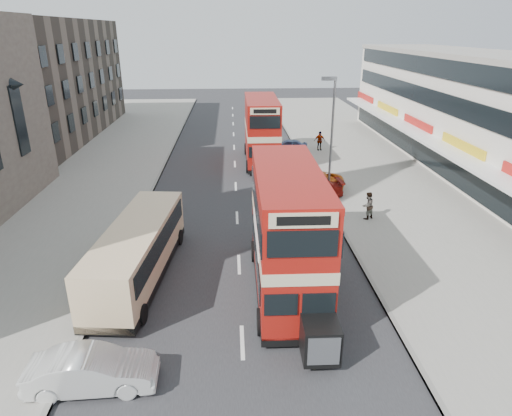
% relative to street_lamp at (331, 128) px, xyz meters
% --- Properties ---
extents(ground, '(160.00, 160.00, 0.00)m').
position_rel_street_lamp_xyz_m(ground, '(-6.52, -18.00, -4.78)').
color(ground, '#28282B').
rests_on(ground, ground).
extents(road_surface, '(12.00, 90.00, 0.01)m').
position_rel_street_lamp_xyz_m(road_surface, '(-6.52, 2.00, -4.78)').
color(road_surface, '#28282B').
rests_on(road_surface, ground).
extents(pavement_right, '(12.00, 90.00, 0.15)m').
position_rel_street_lamp_xyz_m(pavement_right, '(5.48, 2.00, -4.71)').
color(pavement_right, gray).
rests_on(pavement_right, ground).
extents(pavement_left, '(12.00, 90.00, 0.15)m').
position_rel_street_lamp_xyz_m(pavement_left, '(-18.52, 2.00, -4.71)').
color(pavement_left, gray).
rests_on(pavement_left, ground).
extents(kerb_left, '(0.20, 90.00, 0.16)m').
position_rel_street_lamp_xyz_m(kerb_left, '(-12.62, 2.00, -4.71)').
color(kerb_left, gray).
rests_on(kerb_left, ground).
extents(kerb_right, '(0.20, 90.00, 0.16)m').
position_rel_street_lamp_xyz_m(kerb_right, '(-0.42, 2.00, -4.71)').
color(kerb_right, gray).
rests_on(kerb_right, ground).
extents(brick_terrace, '(14.00, 28.00, 12.00)m').
position_rel_street_lamp_xyz_m(brick_terrace, '(-28.52, 20.00, 1.22)').
color(brick_terrace, '#66594C').
rests_on(brick_terrace, ground).
extents(commercial_row, '(9.90, 46.20, 9.30)m').
position_rel_street_lamp_xyz_m(commercial_row, '(13.42, 4.00, -0.09)').
color(commercial_row, beige).
rests_on(commercial_row, ground).
extents(street_lamp, '(1.00, 0.20, 8.12)m').
position_rel_street_lamp_xyz_m(street_lamp, '(0.00, 0.00, 0.00)').
color(street_lamp, slate).
rests_on(street_lamp, ground).
extents(bus_main, '(2.79, 9.86, 5.42)m').
position_rel_street_lamp_xyz_m(bus_main, '(-4.44, -12.40, -1.93)').
color(bus_main, black).
rests_on(bus_main, ground).
extents(bus_second, '(2.77, 9.81, 5.39)m').
position_rel_street_lamp_xyz_m(bus_second, '(-4.14, 8.47, -1.95)').
color(bus_second, black).
rests_on(bus_second, ground).
extents(coach, '(3.31, 9.52, 2.47)m').
position_rel_street_lamp_xyz_m(coach, '(-11.22, -10.95, -3.33)').
color(coach, black).
rests_on(coach, ground).
extents(car_left_front, '(4.21, 1.61, 1.37)m').
position_rel_street_lamp_xyz_m(car_left_front, '(-11.45, -17.99, -4.10)').
color(car_left_front, silver).
rests_on(car_left_front, ground).
extents(car_right_a, '(4.58, 2.26, 1.28)m').
position_rel_street_lamp_xyz_m(car_right_a, '(-1.31, -0.79, -4.15)').
color(car_right_a, maroon).
rests_on(car_right_a, ground).
extents(car_right_b, '(4.83, 2.59, 1.29)m').
position_rel_street_lamp_xyz_m(car_right_b, '(-0.96, 1.09, -4.14)').
color(car_right_b, orange).
rests_on(car_right_b, ground).
extents(car_right_c, '(3.72, 1.62, 1.25)m').
position_rel_street_lamp_xyz_m(car_right_c, '(-1.37, 11.87, -4.16)').
color(car_right_c, '#516FA3').
rests_on(car_right_c, ground).
extents(pedestrian_near, '(0.77, 0.70, 1.74)m').
position_rel_street_lamp_xyz_m(pedestrian_near, '(1.43, -4.93, -3.77)').
color(pedestrian_near, gray).
rests_on(pedestrian_near, pavement_right).
extents(pedestrian_far, '(1.12, 0.59, 1.83)m').
position_rel_street_lamp_xyz_m(pedestrian_far, '(1.66, 11.86, -3.72)').
color(pedestrian_far, gray).
rests_on(pedestrian_far, pavement_right).
extents(cyclist, '(0.61, 1.70, 1.88)m').
position_rel_street_lamp_xyz_m(cyclist, '(-3.01, 4.03, -4.17)').
color(cyclist, gray).
rests_on(cyclist, ground).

